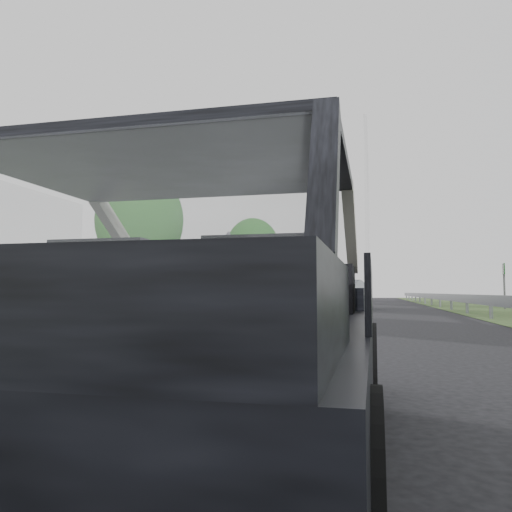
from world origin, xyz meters
The scene contains 11 objects.
ground centered at (0.00, 0.00, 0.00)m, with size 140.00×140.00×0.00m, color #2B2B30.
subject_car centered at (0.00, 0.00, 0.72)m, with size 1.80×4.00×1.45m, color black.
dashboard centered at (0.00, 0.62, 0.85)m, with size 1.58×0.45×0.30m, color black.
driver_seat centered at (-0.40, -0.29, 0.88)m, with size 0.50×0.72×0.42m, color #2A2A2D.
passenger_seat centered at (0.40, -0.29, 0.88)m, with size 0.50×0.72×0.42m, color #2A2A2D.
steering_wheel centered at (-0.40, 0.33, 0.92)m, with size 0.36×0.36×0.04m, color black.
cat centered at (0.20, 0.63, 1.08)m, with size 0.53×0.16×0.24m, color gray.
other_car centered at (-0.48, 21.54, 0.71)m, with size 1.69×4.29×1.41m, color #9DA1AD.
highway_sign centered at (7.09, 23.65, 1.10)m, with size 0.09×0.88×2.21m, color #0F4F17.
tree_5 centered at (-11.87, 23.10, 3.73)m, with size 4.93×4.93×7.46m, color #22601F, non-canonical shape.
tree_6 centered at (-8.06, 34.46, 3.16)m, with size 4.17×4.17×6.32m, color #22601F, non-canonical shape.
Camera 1 is at (0.91, -2.59, 0.83)m, focal length 35.00 mm.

